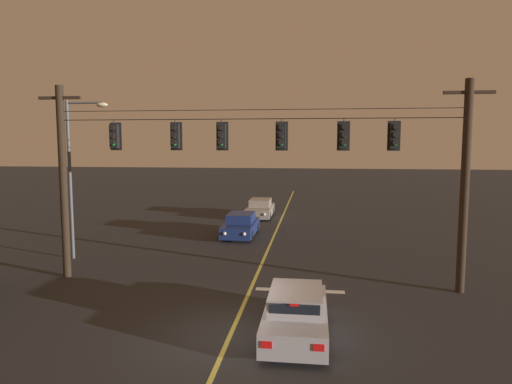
{
  "coord_description": "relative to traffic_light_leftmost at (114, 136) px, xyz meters",
  "views": [
    {
      "loc": [
        2.39,
        -12.66,
        5.62
      ],
      "look_at": [
        0.0,
        5.99,
        3.61
      ],
      "focal_mm": 32.01,
      "sensor_mm": 36.0,
      "label": 1
    }
  ],
  "objects": [
    {
      "name": "traffic_light_far_right",
      "position": [
        10.98,
        0.0,
        0.0
      ],
      "size": [
        0.48,
        0.41,
        1.22
      ],
      "color": "black"
    },
    {
      "name": "traffic_light_centre",
      "position": [
        4.41,
        0.0,
        0.0
      ],
      "size": [
        0.48,
        0.41,
        1.22
      ],
      "color": "black"
    },
    {
      "name": "traffic_light_left_inner",
      "position": [
        2.54,
        0.0,
        0.0
      ],
      "size": [
        0.48,
        0.41,
        1.22
      ],
      "color": "black"
    },
    {
      "name": "lane_centre_stripe",
      "position": [
        5.64,
        6.02,
        -5.9
      ],
      "size": [
        0.14,
        60.0,
        0.01
      ],
      "primitive_type": "cube",
      "color": "#D1C64C",
      "rests_on": "ground"
    },
    {
      "name": "stop_bar_paint",
      "position": [
        7.54,
        -0.58,
        -5.9
      ],
      "size": [
        3.4,
        0.36,
        0.01
      ],
      "primitive_type": "cube",
      "color": "silver",
      "rests_on": "ground"
    },
    {
      "name": "street_lamp_corner",
      "position": [
        -3.32,
        2.94,
        -1.29
      ],
      "size": [
        2.11,
        0.3,
        7.63
      ],
      "color": "#4C4F54",
      "rests_on": "ground"
    },
    {
      "name": "traffic_light_right_inner",
      "position": [
        6.76,
        0.0,
        0.0
      ],
      "size": [
        0.48,
        0.41,
        1.22
      ],
      "color": "black"
    },
    {
      "name": "ground_plane",
      "position": [
        5.64,
        -4.97,
        -5.9
      ],
      "size": [
        180.0,
        180.0,
        0.0
      ],
      "primitive_type": "plane",
      "color": "#28282B"
    },
    {
      "name": "car_waiting_near_lane",
      "position": [
        7.55,
        -4.64,
        -5.25
      ],
      "size": [
        1.8,
        4.33,
        1.39
      ],
      "color": "#A5A5AD",
      "rests_on": "ground"
    },
    {
      "name": "signal_span_assembly",
      "position": [
        5.64,
        0.02,
        -1.77
      ],
      "size": [
        17.65,
        0.32,
        7.95
      ],
      "color": "#2D2116",
      "rests_on": "ground"
    },
    {
      "name": "traffic_light_rightmost",
      "position": [
        9.11,
        0.0,
        0.0
      ],
      "size": [
        0.48,
        0.41,
        1.22
      ],
      "color": "black"
    },
    {
      "name": "car_oncoming_trailing",
      "position": [
        3.97,
        16.54,
        -5.25
      ],
      "size": [
        1.8,
        4.42,
        1.39
      ],
      "color": "gray",
      "rests_on": "ground"
    },
    {
      "name": "traffic_light_leftmost",
      "position": [
        0.0,
        0.0,
        0.0
      ],
      "size": [
        0.48,
        0.41,
        1.22
      ],
      "color": "black"
    },
    {
      "name": "car_oncoming_lead",
      "position": [
        3.63,
        9.35,
        -5.25
      ],
      "size": [
        1.8,
        4.42,
        1.39
      ],
      "color": "navy",
      "rests_on": "ground"
    }
  ]
}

